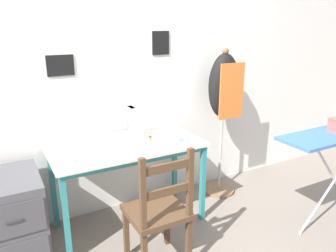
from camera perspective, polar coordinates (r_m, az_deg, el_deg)
The scene contains 10 objects.
ground_plane at distance 2.82m, azimuth -4.13°, elevation -19.25°, with size 14.00×14.00×0.00m, color gray.
wall_back at distance 2.89m, azimuth -10.04°, elevation 9.11°, with size 10.00×0.06×2.55m.
sewing_table at distance 2.72m, azimuth -6.83°, elevation -5.10°, with size 1.24×0.58×0.73m.
sewing_machine at distance 2.78m, azimuth -7.71°, elevation 0.14°, with size 0.34×0.15×0.31m.
fabric_bowl at distance 2.48m, azimuth -17.02°, elevation -5.30°, with size 0.14×0.14×0.05m.
scissors at distance 2.82m, azimuth 2.61°, elevation -2.28°, with size 0.14×0.10×0.01m.
thread_spool_near_machine at distance 2.77m, azimuth -3.10°, elevation -2.27°, with size 0.04×0.04×0.04m.
wooden_chair at distance 2.33m, azimuth -1.68°, elevation -14.86°, with size 0.40×0.38×0.92m.
filing_cabinet at distance 2.71m, azimuth -25.27°, elevation -14.37°, with size 0.41×0.57×0.65m.
dress_form at distance 3.18m, azimuth 9.66°, elevation 5.54°, with size 0.32×0.32×1.47m.
Camera 1 is at (-0.91, -2.07, 1.68)m, focal length 35.00 mm.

